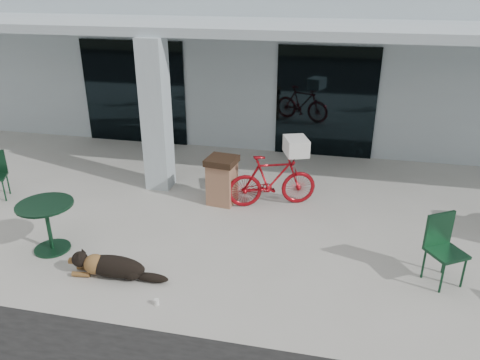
% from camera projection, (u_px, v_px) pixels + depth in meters
% --- Properties ---
extents(ground, '(80.00, 80.00, 0.00)m').
position_uv_depth(ground, '(196.00, 249.00, 7.81)').
color(ground, '#B1AFA7').
rests_on(ground, ground).
extents(building, '(22.00, 7.00, 4.50)m').
position_uv_depth(building, '(275.00, 44.00, 14.51)').
color(building, '#B2C3C9').
rests_on(building, ground).
extents(storefront_glass_left, '(2.80, 0.06, 2.70)m').
position_uv_depth(storefront_glass_left, '(134.00, 93.00, 12.35)').
color(storefront_glass_left, black).
rests_on(storefront_glass_left, ground).
extents(storefront_glass_right, '(2.40, 0.06, 2.70)m').
position_uv_depth(storefront_glass_right, '(326.00, 103.00, 11.37)').
color(storefront_glass_right, black).
rests_on(storefront_glass_right, ground).
extents(column, '(0.50, 0.50, 3.12)m').
position_uv_depth(column, '(156.00, 116.00, 9.54)').
color(column, '#B2C3C9').
rests_on(column, ground).
extents(overhang, '(22.00, 2.80, 0.18)m').
position_uv_depth(overhang, '(242.00, 27.00, 9.74)').
color(overhang, '#B2C3C9').
rests_on(overhang, column).
extents(bicycle, '(1.82, 1.08, 1.05)m').
position_uv_depth(bicycle, '(272.00, 181.00, 9.11)').
color(bicycle, maroon).
rests_on(bicycle, ground).
extents(laundry_basket, '(0.57, 0.65, 0.32)m').
position_uv_depth(laundry_basket, '(296.00, 146.00, 8.89)').
color(laundry_basket, white).
rests_on(laundry_basket, bicycle).
extents(dog, '(1.19, 0.50, 0.39)m').
position_uv_depth(dog, '(114.00, 265.00, 7.03)').
color(dog, black).
rests_on(dog, ground).
extents(cup_near_dog, '(0.07, 0.07, 0.09)m').
position_uv_depth(cup_near_dog, '(157.00, 302.00, 6.47)').
color(cup_near_dog, white).
rests_on(cup_near_dog, ground).
extents(cafe_table_near, '(1.15, 1.15, 0.85)m').
position_uv_depth(cafe_table_near, '(49.00, 227.00, 7.63)').
color(cafe_table_near, '#123521').
rests_on(cafe_table_near, ground).
extents(cafe_chair_far_a, '(0.68, 0.69, 1.05)m').
position_uv_depth(cafe_chair_far_a, '(447.00, 252.00, 6.76)').
color(cafe_chair_far_a, '#123521').
rests_on(cafe_chair_far_a, ground).
extents(trash_receptacle, '(0.63, 0.63, 0.96)m').
position_uv_depth(trash_receptacle, '(222.00, 180.00, 9.23)').
color(trash_receptacle, '#93664C').
rests_on(trash_receptacle, ground).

